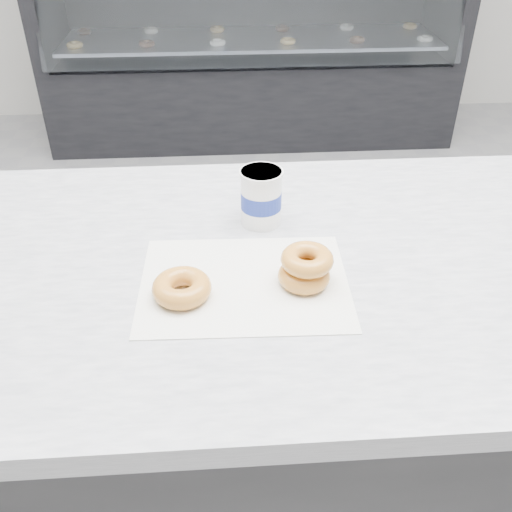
# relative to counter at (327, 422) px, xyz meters

# --- Properties ---
(ground) EXTENTS (5.00, 5.00, 0.00)m
(ground) POSITION_rel_counter_xyz_m (0.00, 0.60, -0.45)
(ground) COLOR gray
(ground) RESTS_ON ground
(counter) EXTENTS (3.06, 0.76, 0.90)m
(counter) POSITION_rel_counter_xyz_m (0.00, 0.00, 0.00)
(counter) COLOR #333335
(counter) RESTS_ON ground
(display_case) EXTENTS (2.40, 0.74, 1.25)m
(display_case) POSITION_rel_counter_xyz_m (0.00, 2.72, 0.04)
(display_case) COLOR black
(display_case) RESTS_ON ground
(wax_paper) EXTENTS (0.35, 0.27, 0.00)m
(wax_paper) POSITION_rel_counter_xyz_m (-0.18, -0.06, 0.45)
(wax_paper) COLOR silver
(wax_paper) RESTS_ON counter
(donut_single) EXTENTS (0.10, 0.10, 0.03)m
(donut_single) POSITION_rel_counter_xyz_m (-0.28, -0.09, 0.47)
(donut_single) COLOR gold
(donut_single) RESTS_ON wax_paper
(donut_stack) EXTENTS (0.10, 0.10, 0.06)m
(donut_stack) POSITION_rel_counter_xyz_m (-0.08, -0.07, 0.48)
(donut_stack) COLOR gold
(donut_stack) RESTS_ON wax_paper
(coffee_cup) EXTENTS (0.08, 0.08, 0.11)m
(coffee_cup) POSITION_rel_counter_xyz_m (-0.14, 0.12, 0.50)
(coffee_cup) COLOR white
(coffee_cup) RESTS_ON counter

